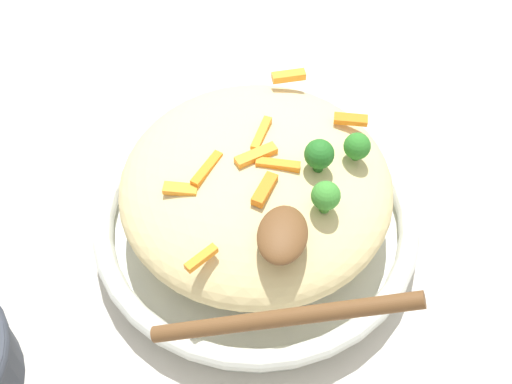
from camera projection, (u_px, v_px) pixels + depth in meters
ground_plane at (256, 237)px, 0.69m from camera, size 2.40×2.40×0.00m
serving_bowl at (256, 223)px, 0.67m from camera, size 0.31×0.31×0.04m
pasta_mound at (256, 187)px, 0.63m from camera, size 0.25×0.25×0.08m
carrot_piece_0 at (289, 76)px, 0.66m from camera, size 0.02×0.03×0.01m
carrot_piece_1 at (254, 155)px, 0.59m from camera, size 0.03×0.04×0.01m
carrot_piece_2 at (265, 190)px, 0.57m from camera, size 0.03×0.02×0.01m
carrot_piece_3 at (180, 189)px, 0.58m from camera, size 0.01×0.03×0.01m
carrot_piece_4 at (278, 165)px, 0.59m from camera, size 0.01×0.04×0.01m
carrot_piece_5 at (351, 119)px, 0.63m from camera, size 0.01×0.03×0.01m
carrot_piece_6 at (260, 134)px, 0.61m from camera, size 0.04×0.01×0.01m
carrot_piece_7 at (201, 258)px, 0.54m from camera, size 0.03×0.02×0.01m
carrot_piece_8 at (207, 169)px, 0.59m from camera, size 0.04×0.02×0.01m
broccoli_floret_0 at (357, 146)px, 0.59m from camera, size 0.02×0.02×0.03m
broccoli_floret_1 at (319, 155)px, 0.58m from camera, size 0.03×0.03×0.03m
broccoli_floret_2 at (326, 196)px, 0.56m from camera, size 0.02×0.02×0.03m
serving_spoon at (282, 265)px, 0.51m from camera, size 0.13×0.18×0.08m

